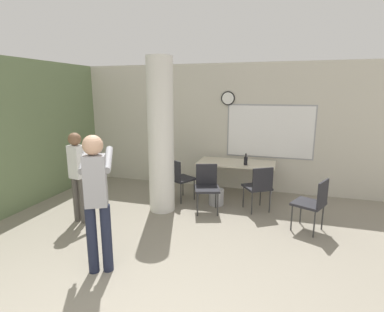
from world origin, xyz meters
name	(u,v)px	position (x,y,z in m)	size (l,w,h in m)	color
wall_left_accent	(9,137)	(-3.50, 2.50, 1.40)	(0.12, 7.00, 2.80)	#6B7F56
wall_back	(229,127)	(0.02, 5.06, 1.40)	(8.00, 0.15, 2.80)	beige
support_pillar	(161,137)	(-0.92, 3.34, 1.40)	(0.47, 0.47, 2.80)	silver
folding_table	(236,165)	(0.29, 4.51, 0.69)	(1.60, 0.79, 0.73)	beige
bottle_on_table	(246,161)	(0.51, 4.34, 0.82)	(0.08, 0.08, 0.24)	black
waste_bin	(216,197)	(0.01, 3.88, 0.16)	(0.30, 0.30, 0.31)	#B2B2B7
chair_table_right	(259,185)	(0.82, 3.76, 0.51)	(0.61, 0.61, 0.87)	#232328
chair_table_left	(179,177)	(-0.77, 3.88, 0.51)	(0.60, 0.60, 0.87)	#232328
chair_mid_room	(313,201)	(1.71, 3.17, 0.51)	(0.59, 0.59, 0.87)	#232328
chair_table_front	(207,185)	(-0.10, 3.53, 0.51)	(0.55, 0.55, 0.87)	#232328
person_playing_front	(96,193)	(-0.92, 1.29, 1.01)	(0.58, 0.69, 1.72)	#1E2338
person_watching_back	(78,170)	(-2.07, 2.47, 0.91)	(0.42, 0.60, 1.55)	#514C47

